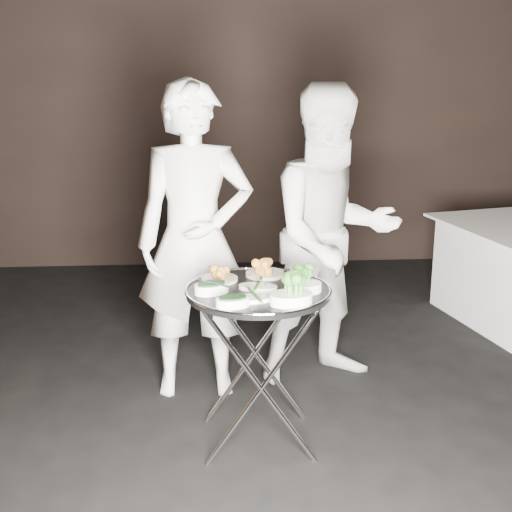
{
  "coord_description": "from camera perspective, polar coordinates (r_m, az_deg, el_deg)",
  "views": [
    {
      "loc": [
        -0.28,
        -3.05,
        1.93
      ],
      "look_at": [
        -0.05,
        0.39,
        0.95
      ],
      "focal_mm": 50.0,
      "sensor_mm": 36.0,
      "label": 1
    }
  ],
  "objects": [
    {
      "name": "potato_plate_a",
      "position": [
        3.59,
        -2.95,
        -1.54
      ],
      "size": [
        0.2,
        0.2,
        0.07
      ],
      "rotation": [
        0.0,
        0.0,
        0.42
      ],
      "color": "beige",
      "rests_on": "serving_tray"
    },
    {
      "name": "spinach_bowl_a",
      "position": [
        3.41,
        -3.58,
        -2.45
      ],
      "size": [
        0.2,
        0.17,
        0.07
      ],
      "rotation": [
        0.0,
        0.0,
        0.42
      ],
      "color": "white",
      "rests_on": "serving_tray"
    },
    {
      "name": "broccoli_bowl_a",
      "position": [
        3.43,
        3.82,
        -2.35
      ],
      "size": [
        0.2,
        0.16,
        0.07
      ],
      "rotation": [
        0.0,
        0.0,
        0.2
      ],
      "color": "white",
      "rests_on": "serving_tray"
    },
    {
      "name": "greens_bowl",
      "position": [
        3.62,
        3.7,
        -1.39
      ],
      "size": [
        0.12,
        0.12,
        0.07
      ],
      "rotation": [
        0.0,
        0.0,
        0.22
      ],
      "color": "white",
      "rests_on": "serving_tray"
    },
    {
      "name": "serving_tray",
      "position": [
        3.48,
        0.17,
        -2.82
      ],
      "size": [
        0.72,
        0.72,
        0.04
      ],
      "color": "black",
      "rests_on": "tray_stand"
    },
    {
      "name": "waiter_left",
      "position": [
        4.04,
        -4.9,
        1.13
      ],
      "size": [
        0.67,
        0.45,
        1.81
      ],
      "primitive_type": "imported",
      "rotation": [
        0.0,
        0.0,
        0.02
      ],
      "color": "white",
      "rests_on": "floor"
    },
    {
      "name": "potato_plate_b",
      "position": [
        3.67,
        0.72,
        -1.1
      ],
      "size": [
        0.21,
        0.21,
        0.07
      ],
      "rotation": [
        0.0,
        0.0,
        0.42
      ],
      "color": "beige",
      "rests_on": "serving_tray"
    },
    {
      "name": "serving_utensils",
      "position": [
        3.52,
        0.36,
        -1.54
      ],
      "size": [
        0.58,
        0.43,
        0.01
      ],
      "color": "silver",
      "rests_on": "serving_tray"
    },
    {
      "name": "waiter_right",
      "position": [
        4.21,
        6.12,
        1.51
      ],
      "size": [
        1.01,
        0.88,
        1.78
      ],
      "primitive_type": "imported",
      "rotation": [
        0.0,
        0.0,
        0.27
      ],
      "color": "white",
      "rests_on": "floor"
    },
    {
      "name": "floor",
      "position": [
        3.63,
        1.2,
        -16.69
      ],
      "size": [
        6.0,
        7.0,
        0.05
      ],
      "primitive_type": "cube",
      "color": "black",
      "rests_on": "ground"
    },
    {
      "name": "tray_stand",
      "position": [
        3.61,
        0.17,
        -8.26
      ],
      "size": [
        0.55,
        0.47,
        0.81
      ],
      "rotation": [
        0.0,
        0.0,
        -0.0
      ],
      "color": "silver",
      "rests_on": "floor"
    },
    {
      "name": "asparagus_plate_a",
      "position": [
        3.47,
        0.16,
        -2.4
      ],
      "size": [
        0.21,
        0.15,
        0.04
      ],
      "rotation": [
        0.0,
        0.0,
        -0.25
      ],
      "color": "white",
      "rests_on": "serving_tray"
    },
    {
      "name": "wall_back",
      "position": [
        6.59,
        -1.51,
        12.15
      ],
      "size": [
        6.0,
        0.05,
        3.0
      ],
      "primitive_type": "cube",
      "color": "black",
      "rests_on": "floor"
    },
    {
      "name": "asparagus_plate_b",
      "position": [
        3.31,
        -0.1,
        -3.29
      ],
      "size": [
        0.21,
        0.15,
        0.04
      ],
      "rotation": [
        0.0,
        0.0,
        0.23
      ],
      "color": "white",
      "rests_on": "serving_tray"
    },
    {
      "name": "spinach_bowl_b",
      "position": [
        3.23,
        -1.88,
        -3.57
      ],
      "size": [
        0.18,
        0.13,
        0.06
      ],
      "rotation": [
        0.0,
        0.0,
        0.23
      ],
      "color": "white",
      "rests_on": "serving_tray"
    },
    {
      "name": "broccoli_bowl_b",
      "position": [
        3.26,
        2.82,
        -3.2
      ],
      "size": [
        0.23,
        0.18,
        0.08
      ],
      "rotation": [
        0.0,
        0.0,
        0.21
      ],
      "color": "white",
      "rests_on": "serving_tray"
    }
  ]
}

